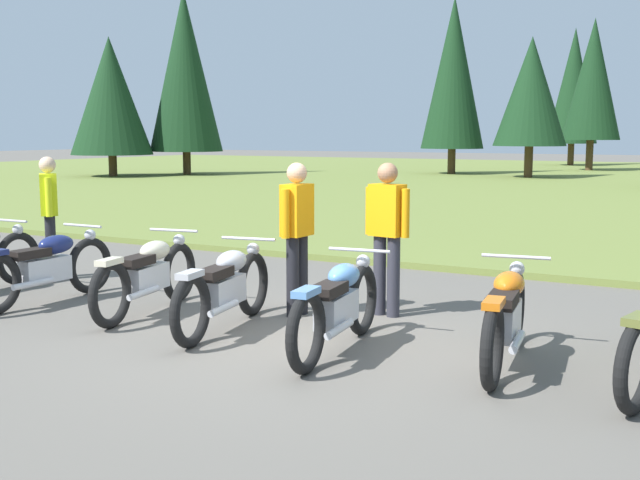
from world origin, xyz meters
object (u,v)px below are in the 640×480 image
at_px(motorcycle_cream, 148,274).
at_px(rider_in_hivis_vest, 387,230).
at_px(rider_with_back_turned, 297,229).
at_px(motorcycle_silver, 225,287).
at_px(motorcycle_navy, 46,267).
at_px(rider_checking_bike, 49,210).
at_px(motorcycle_sky_blue, 337,305).
at_px(motorcycle_orange, 506,316).

height_order(motorcycle_cream, rider_in_hivis_vest, rider_in_hivis_vest).
bearing_deg(rider_with_back_turned, motorcycle_cream, -153.79).
relative_size(motorcycle_cream, motorcycle_silver, 1.00).
height_order(motorcycle_navy, motorcycle_cream, same).
height_order(motorcycle_navy, rider_checking_bike, rider_checking_bike).
distance_m(motorcycle_silver, motorcycle_sky_blue, 1.39).
relative_size(motorcycle_orange, rider_in_hivis_vest, 1.25).
xyz_separation_m(motorcycle_sky_blue, rider_checking_bike, (-5.13, 1.31, 0.51)).
bearing_deg(rider_in_hivis_vest, motorcycle_cream, -152.89).
xyz_separation_m(motorcycle_navy, rider_checking_bike, (-1.18, 1.14, 0.51)).
bearing_deg(rider_with_back_turned, motorcycle_silver, -108.39).
distance_m(motorcycle_sky_blue, rider_with_back_turned, 1.61).
height_order(motorcycle_silver, motorcycle_orange, same).
relative_size(motorcycle_cream, motorcycle_orange, 1.00).
distance_m(rider_in_hivis_vest, rider_checking_bike, 4.91).
xyz_separation_m(motorcycle_navy, rider_with_back_turned, (2.87, 0.92, 0.51)).
bearing_deg(motorcycle_cream, rider_checking_bike, 159.58).
bearing_deg(motorcycle_cream, motorcycle_orange, -0.29).
xyz_separation_m(motorcycle_navy, rider_in_hivis_vest, (3.73, 1.38, 0.51)).
xyz_separation_m(motorcycle_cream, rider_with_back_turned, (1.48, 0.73, 0.51)).
height_order(motorcycle_orange, rider_in_hivis_vest, rider_in_hivis_vest).
height_order(motorcycle_silver, rider_checking_bike, rider_checking_bike).
relative_size(motorcycle_navy, motorcycle_orange, 1.00).
bearing_deg(motorcycle_sky_blue, motorcycle_cream, 172.14).
relative_size(motorcycle_cream, rider_checking_bike, 1.25).
bearing_deg(motorcycle_navy, rider_with_back_turned, 17.72).
height_order(motorcycle_sky_blue, rider_with_back_turned, rider_with_back_turned).
distance_m(motorcycle_orange, rider_with_back_turned, 2.69).
distance_m(motorcycle_navy, rider_checking_bike, 1.72).
height_order(rider_in_hivis_vest, rider_checking_bike, same).
relative_size(motorcycle_navy, motorcycle_silver, 1.01).
bearing_deg(rider_with_back_turned, motorcycle_orange, -16.54).
bearing_deg(rider_with_back_turned, rider_in_hivis_vest, 28.63).
bearing_deg(motorcycle_navy, motorcycle_silver, 0.04).
bearing_deg(motorcycle_silver, motorcycle_orange, 3.32).
xyz_separation_m(motorcycle_orange, rider_checking_bike, (-6.58, 0.98, 0.51)).
xyz_separation_m(motorcycle_navy, motorcycle_silver, (2.57, 0.00, 0.00)).
height_order(motorcycle_silver, rider_with_back_turned, rider_with_back_turned).
bearing_deg(motorcycle_navy, motorcycle_sky_blue, -2.42).
xyz_separation_m(motorcycle_cream, rider_in_hivis_vest, (2.34, 1.20, 0.51)).
relative_size(motorcycle_cream, motorcycle_sky_blue, 1.00).
distance_m(motorcycle_silver, rider_checking_bike, 3.95).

